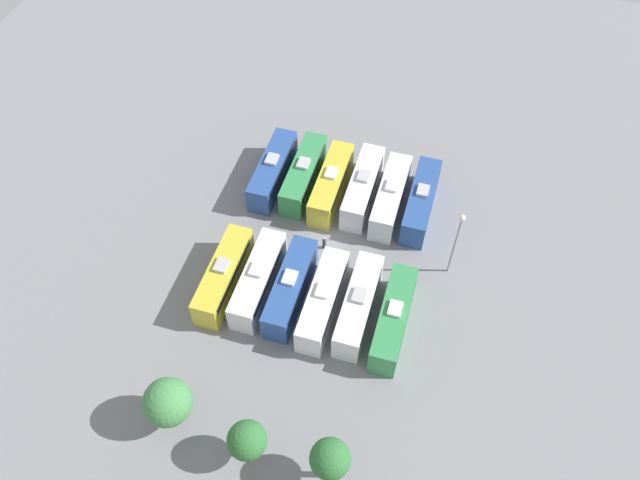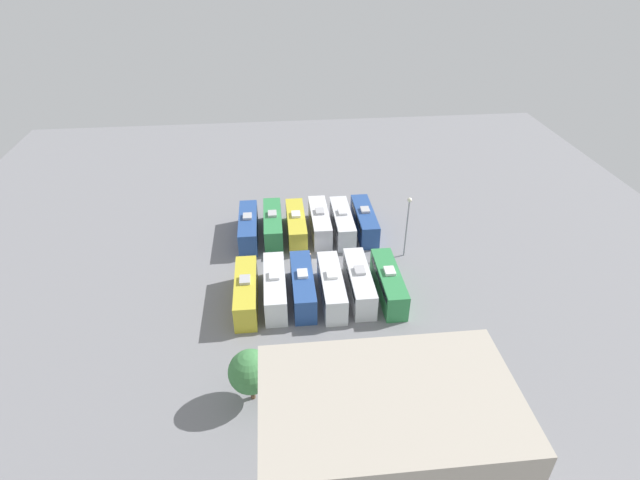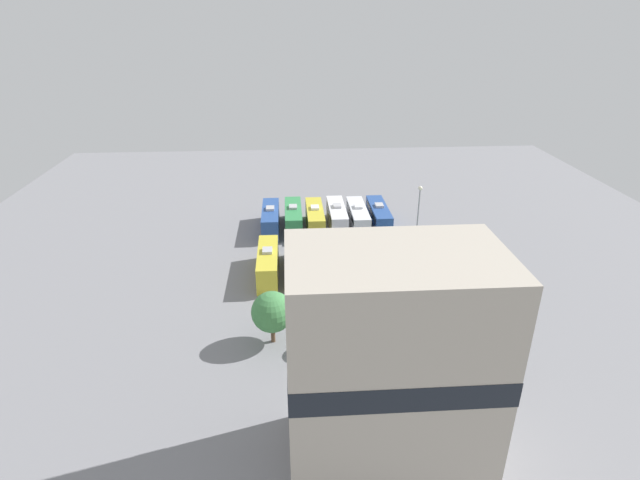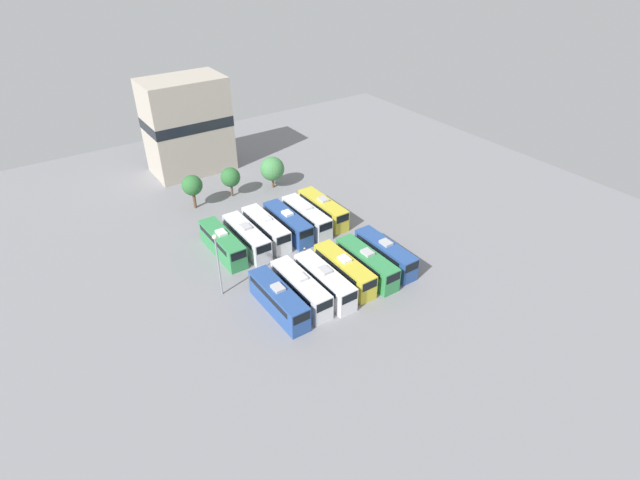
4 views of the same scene
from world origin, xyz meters
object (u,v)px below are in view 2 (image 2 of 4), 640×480
bus_10 (275,287)px  tree_1 (332,375)px  bus_4 (273,224)px  bus_5 (248,227)px  bus_2 (320,222)px  tree_2 (251,372)px  bus_7 (359,282)px  worker_person (310,259)px  bus_6 (389,282)px  bus_9 (303,285)px  light_pole (408,218)px  bus_0 (365,220)px  bus_8 (332,286)px  bus_1 (342,222)px  bus_3 (296,225)px  tree_0 (405,363)px  bus_11 (246,291)px

bus_10 → tree_1: size_ratio=2.01×
bus_4 → bus_5: bearing=6.4°
bus_2 → tree_2: (9.23, 28.74, 1.66)m
bus_7 → worker_person: 8.65m
bus_6 → bus_9: bearing=-2.9°
bus_9 → light_pole: bearing=-152.1°
bus_0 → bus_8: 16.05m
bus_4 → bus_7: same height
bus_1 → bus_0: bearing=-175.3°
bus_1 → bus_4: bearing=-2.8°
bus_0 → worker_person: bearing=41.4°
bus_3 → bus_9: size_ratio=1.00×
bus_7 → bus_3: bearing=-64.7°
bus_1 → light_pole: light_pole is taller
bus_1 → bus_6: same height
bus_10 → tree_0: (-11.47, 15.15, 2.13)m
bus_8 → worker_person: 7.53m
bus_6 → tree_0: 14.91m
bus_10 → worker_person: size_ratio=6.03×
bus_0 → tree_1: (8.37, 29.61, 1.61)m
bus_5 → tree_1: size_ratio=2.01×
bus_10 → tree_2: (2.49, 14.35, 1.66)m
bus_10 → tree_1: (-4.78, 15.44, 1.61)m
bus_8 → bus_9: bearing=-8.2°
bus_11 → tree_1: (-8.12, 14.94, 1.61)m
bus_10 → bus_11: 3.38m
bus_0 → bus_11: same height
bus_1 → bus_5: size_ratio=1.00×
bus_2 → bus_11: bearing=55.9°
bus_1 → bus_3: size_ratio=1.00×
bus_4 → bus_8: bearing=113.7°
bus_3 → bus_9: bearing=89.6°
light_pole → bus_5: bearing=-17.5°
bus_0 → bus_9: same height
bus_5 → bus_10: bearing=103.4°
bus_2 → bus_11: size_ratio=1.00×
bus_4 → bus_6: same height
worker_person → bus_6: bearing=140.3°
bus_11 → tree_2: bearing=93.5°
bus_6 → worker_person: (8.72, -7.23, -1.03)m
bus_6 → worker_person: 11.38m
tree_1 → bus_1: bearing=-99.9°
bus_2 → bus_10: 15.89m
bus_0 → light_pole: size_ratio=1.17×
bus_7 → bus_6: bearing=172.4°
bus_8 → tree_0: 15.59m
tree_0 → tree_2: tree_0 is taller
bus_6 → tree_2: (15.88, 13.83, 1.66)m
bus_4 → tree_2: 28.89m
bus_7 → tree_0: 15.31m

